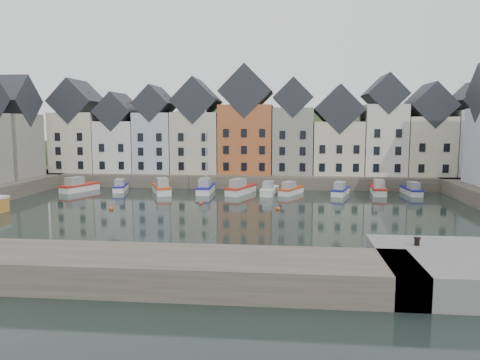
# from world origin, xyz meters

# --- Properties ---
(ground) EXTENTS (260.00, 260.00, 0.00)m
(ground) POSITION_xyz_m (0.00, 0.00, 0.00)
(ground) COLOR black
(ground) RESTS_ON ground
(far_quay) EXTENTS (90.00, 16.00, 2.00)m
(far_quay) POSITION_xyz_m (0.00, 30.00, 1.00)
(far_quay) COLOR #4B443A
(far_quay) RESTS_ON ground
(near_wall) EXTENTS (50.00, 6.00, 2.00)m
(near_wall) POSITION_xyz_m (-10.00, -22.00, 1.00)
(near_wall) COLOR #4B443A
(near_wall) RESTS_ON ground
(hillside) EXTENTS (153.60, 70.40, 64.00)m
(hillside) POSITION_xyz_m (0.02, 56.00, -17.96)
(hillside) COLOR #232F17
(hillside) RESTS_ON ground
(far_terrace) EXTENTS (72.37, 8.16, 17.78)m
(far_terrace) POSITION_xyz_m (3.21, 28.00, 8.88)
(far_terrace) COLOR beige
(far_terrace) RESTS_ON far_quay
(mooring_buoys) EXTENTS (20.50, 5.50, 0.50)m
(mooring_buoys) POSITION_xyz_m (-4.00, 5.33, 0.15)
(mooring_buoys) COLOR #CA4017
(mooring_buoys) RESTS_ON ground
(boat_a) EXTENTS (4.30, 6.81, 2.50)m
(boat_a) POSITION_xyz_m (-24.52, 17.04, 0.75)
(boat_a) COLOR silver
(boat_a) RESTS_ON ground
(boat_b) EXTENTS (2.74, 5.68, 2.09)m
(boat_b) POSITION_xyz_m (-18.47, 18.42, 0.62)
(boat_b) COLOR silver
(boat_b) RESTS_ON ground
(boat_c) EXTENTS (4.57, 7.06, 2.60)m
(boat_c) POSITION_xyz_m (-11.48, 16.45, 0.78)
(boat_c) COLOR silver
(boat_c) RESTS_ON ground
(boat_d) EXTENTS (2.18, 6.59, 12.52)m
(boat_d) POSITION_xyz_m (-5.09, 17.57, 0.81)
(boat_d) COLOR silver
(boat_d) RESTS_ON ground
(boat_e) EXTENTS (4.26, 6.97, 2.56)m
(boat_e) POSITION_xyz_m (0.17, 17.12, 0.76)
(boat_e) COLOR silver
(boat_e) RESTS_ON ground
(boat_f) EXTENTS (2.60, 6.03, 2.24)m
(boat_f) POSITION_xyz_m (4.41, 16.98, 0.67)
(boat_f) COLOR silver
(boat_f) RESTS_ON ground
(boat_g) EXTENTS (3.90, 5.79, 2.14)m
(boat_g) POSITION_xyz_m (7.53, 17.54, 0.64)
(boat_g) COLOR silver
(boat_g) RESTS_ON ground
(boat_h) EXTENTS (3.33, 5.97, 2.19)m
(boat_h) POSITION_xyz_m (14.69, 17.76, 0.65)
(boat_h) COLOR silver
(boat_h) RESTS_ON ground
(boat_i) EXTENTS (2.51, 6.48, 2.43)m
(boat_i) POSITION_xyz_m (20.28, 18.98, 0.72)
(boat_i) COLOR silver
(boat_i) RESTS_ON ground
(boat_j) EXTENTS (2.11, 5.64, 2.12)m
(boat_j) POSITION_xyz_m (25.05, 19.00, 0.63)
(boat_j) COLOR silver
(boat_j) RESTS_ON ground
(mooring_bollard) EXTENTS (0.48, 0.48, 0.56)m
(mooring_bollard) POSITION_xyz_m (15.98, -17.95, 2.31)
(mooring_bollard) COLOR black
(mooring_bollard) RESTS_ON near_quay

